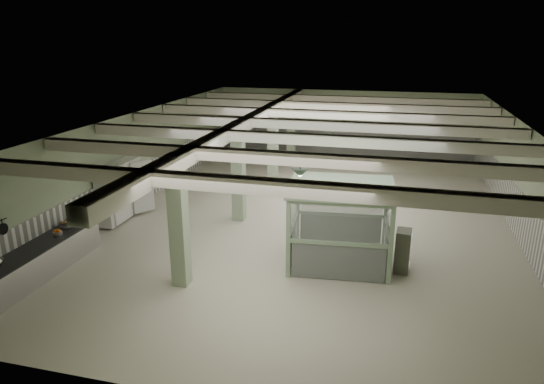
% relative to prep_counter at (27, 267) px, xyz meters
% --- Properties ---
extents(floor, '(20.00, 20.00, 0.00)m').
position_rel_prep_counter_xyz_m(floor, '(6.54, 7.00, -0.46)').
color(floor, beige).
rests_on(floor, ground).
extents(ceiling, '(14.00, 20.00, 0.02)m').
position_rel_prep_counter_xyz_m(ceiling, '(6.54, 7.00, 3.14)').
color(ceiling, silver).
rests_on(ceiling, wall_back).
extents(wall_back, '(14.00, 0.02, 3.60)m').
position_rel_prep_counter_xyz_m(wall_back, '(6.54, 17.00, 1.34)').
color(wall_back, '#ABBD97').
rests_on(wall_back, floor).
extents(wall_front, '(14.00, 0.02, 3.60)m').
position_rel_prep_counter_xyz_m(wall_front, '(6.54, -3.00, 1.34)').
color(wall_front, '#ABBD97').
rests_on(wall_front, floor).
extents(wall_left, '(0.02, 20.00, 3.60)m').
position_rel_prep_counter_xyz_m(wall_left, '(-0.46, 7.00, 1.34)').
color(wall_left, '#ABBD97').
rests_on(wall_left, floor).
extents(wall_right, '(0.02, 20.00, 3.60)m').
position_rel_prep_counter_xyz_m(wall_right, '(13.54, 7.00, 1.34)').
color(wall_right, '#ABBD97').
rests_on(wall_right, floor).
extents(wainscot_left, '(0.05, 19.90, 1.50)m').
position_rel_prep_counter_xyz_m(wainscot_left, '(-0.43, 7.00, 0.29)').
color(wainscot_left, white).
rests_on(wainscot_left, floor).
extents(wainscot_right, '(0.05, 19.90, 1.50)m').
position_rel_prep_counter_xyz_m(wainscot_right, '(13.52, 7.00, 0.29)').
color(wainscot_right, white).
rests_on(wainscot_right, floor).
extents(wainscot_back, '(13.90, 0.05, 1.50)m').
position_rel_prep_counter_xyz_m(wainscot_back, '(6.54, 16.98, 0.29)').
color(wainscot_back, white).
rests_on(wainscot_back, floor).
extents(girder, '(0.45, 19.90, 0.40)m').
position_rel_prep_counter_xyz_m(girder, '(4.04, 7.00, 2.92)').
color(girder, silver).
rests_on(girder, ceiling).
extents(beam_a, '(13.90, 0.35, 0.32)m').
position_rel_prep_counter_xyz_m(beam_a, '(6.54, -0.50, 2.96)').
color(beam_a, silver).
rests_on(beam_a, ceiling).
extents(beam_b, '(13.90, 0.35, 0.32)m').
position_rel_prep_counter_xyz_m(beam_b, '(6.54, 2.00, 2.96)').
color(beam_b, silver).
rests_on(beam_b, ceiling).
extents(beam_c, '(13.90, 0.35, 0.32)m').
position_rel_prep_counter_xyz_m(beam_c, '(6.54, 4.50, 2.96)').
color(beam_c, silver).
rests_on(beam_c, ceiling).
extents(beam_d, '(13.90, 0.35, 0.32)m').
position_rel_prep_counter_xyz_m(beam_d, '(6.54, 7.00, 2.96)').
color(beam_d, silver).
rests_on(beam_d, ceiling).
extents(beam_e, '(13.90, 0.35, 0.32)m').
position_rel_prep_counter_xyz_m(beam_e, '(6.54, 9.50, 2.96)').
color(beam_e, silver).
rests_on(beam_e, ceiling).
extents(beam_f, '(13.90, 0.35, 0.32)m').
position_rel_prep_counter_xyz_m(beam_f, '(6.54, 12.00, 2.96)').
color(beam_f, silver).
rests_on(beam_f, ceiling).
extents(beam_g, '(13.90, 0.35, 0.32)m').
position_rel_prep_counter_xyz_m(beam_g, '(6.54, 14.50, 2.96)').
color(beam_g, silver).
rests_on(beam_g, ceiling).
extents(column_a, '(0.42, 0.42, 3.60)m').
position_rel_prep_counter_xyz_m(column_a, '(4.04, 1.00, 1.34)').
color(column_a, '#9CB18F').
rests_on(column_a, floor).
extents(column_b, '(0.42, 0.42, 3.60)m').
position_rel_prep_counter_xyz_m(column_b, '(4.04, 6.00, 1.34)').
color(column_b, '#9CB18F').
rests_on(column_b, floor).
extents(column_c, '(0.42, 0.42, 3.60)m').
position_rel_prep_counter_xyz_m(column_c, '(4.04, 11.00, 1.34)').
color(column_c, '#9CB18F').
rests_on(column_c, floor).
extents(column_d, '(0.42, 0.42, 3.60)m').
position_rel_prep_counter_xyz_m(column_d, '(4.04, 15.00, 1.34)').
color(column_d, '#9CB18F').
rests_on(column_d, floor).
extents(pendant_front, '(0.44, 0.44, 0.22)m').
position_rel_prep_counter_xyz_m(pendant_front, '(7.04, 2.00, 2.59)').
color(pendant_front, '#324334').
rests_on(pendant_front, ceiling).
extents(pendant_mid, '(0.44, 0.44, 0.22)m').
position_rel_prep_counter_xyz_m(pendant_mid, '(7.04, 7.50, 2.59)').
color(pendant_mid, '#324334').
rests_on(pendant_mid, ceiling).
extents(pendant_back, '(0.44, 0.44, 0.22)m').
position_rel_prep_counter_xyz_m(pendant_back, '(7.04, 12.50, 2.59)').
color(pendant_back, '#324334').
rests_on(pendant_back, ceiling).
extents(prep_counter, '(0.94, 5.38, 0.91)m').
position_rel_prep_counter_xyz_m(prep_counter, '(0.00, 0.00, 0.00)').
color(prep_counter, silver).
rests_on(prep_counter, floor).
extents(veg_colander, '(0.56, 0.56, 0.21)m').
position_rel_prep_counter_xyz_m(veg_colander, '(-0.09, 1.84, 0.54)').
color(veg_colander, '#403F44').
rests_on(veg_colander, prep_counter).
extents(orange_bowl, '(0.33, 0.33, 0.09)m').
position_rel_prep_counter_xyz_m(orange_bowl, '(0.07, 1.26, 0.49)').
color(orange_bowl, '#B2B2B7').
rests_on(orange_bowl, prep_counter).
extents(skillet_far, '(0.04, 0.30, 0.30)m').
position_rel_prep_counter_xyz_m(skillet_far, '(-0.34, -0.22, 1.17)').
color(skillet_far, black).
rests_on(skillet_far, hook_rail).
extents(walkin_cooler, '(0.96, 2.23, 2.05)m').
position_rel_prep_counter_xyz_m(walkin_cooler, '(-0.08, 4.92, 0.56)').
color(walkin_cooler, silver).
rests_on(walkin_cooler, floor).
extents(guard_booth, '(3.19, 2.78, 2.39)m').
position_rel_prep_counter_xyz_m(guard_booth, '(7.99, 3.35, 1.19)').
color(guard_booth, '#89A685').
rests_on(guard_booth, floor).
extents(filing_cabinet, '(0.45, 0.60, 1.25)m').
position_rel_prep_counter_xyz_m(filing_cabinet, '(9.79, 3.23, 0.16)').
color(filing_cabinet, '#585B4C').
rests_on(filing_cabinet, floor).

